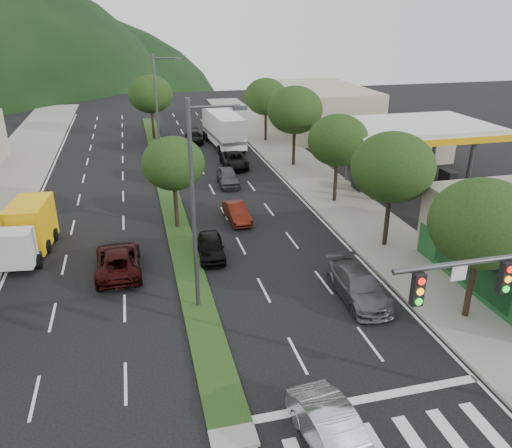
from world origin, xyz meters
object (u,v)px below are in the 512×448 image
object	(u,v)px
car_queue_c	(237,212)
streetlight_near	(197,199)
car_queue_f	(194,137)
car_queue_a	(211,247)
streetlight_mid	(159,105)
car_queue_e	(228,177)
car_queue_d	(234,160)
tree_r_a	(482,223)
tree_med_far	(151,94)
tree_r_c	(338,140)
box_truck	(29,231)
tree_med_near	(173,163)
tree_r_e	(266,97)
motorhome	(223,128)
tree_r_b	(393,167)
sedan_silver	(334,434)
tree_r_d	(295,110)
car_queue_b	(359,286)
suv_maroon	(118,260)

from	to	relation	value
car_queue_c	streetlight_near	bearing A→B (deg)	-113.16
car_queue_f	car_queue_a	bearing A→B (deg)	-94.49
streetlight_mid	car_queue_e	xyz separation A→B (m)	(4.80, -6.96, -4.89)
car_queue_a	car_queue_d	world-z (taller)	car_queue_d
streetlight_near	tree_r_a	bearing A→B (deg)	-18.73
tree_r_a	car_queue_e	distance (m)	23.49
car_queue_f	tree_med_far	bearing A→B (deg)	150.36
tree_r_c	box_truck	xyz separation A→B (m)	(-20.83, -3.48, -3.39)
tree_r_c	car_queue_c	xyz separation A→B (m)	(-7.90, -1.78, -4.14)
tree_med_near	car_queue_d	xyz separation A→B (m)	(6.57, 13.04, -3.76)
tree_med_near	tree_r_e	bearing A→B (deg)	61.39
streetlight_mid	motorhome	world-z (taller)	streetlight_mid
car_queue_a	tree_med_far	bearing A→B (deg)	97.37
tree_r_e	motorhome	distance (m)	5.77
tree_r_b	box_truck	distance (m)	21.63
box_truck	streetlight_mid	bearing A→B (deg)	-112.10
streetlight_mid	sedan_silver	distance (m)	35.19
tree_med_far	box_truck	xyz separation A→B (m)	(-8.83, -27.48, -3.65)
car_queue_c	tree_r_b	bearing A→B (deg)	-40.52
tree_r_e	car_queue_e	bearing A→B (deg)	-116.61
motorhome	car_queue_a	bearing A→B (deg)	-105.98
tree_r_d	streetlight_mid	size ratio (longest dim) A/B	0.72
car_queue_e	tree_r_c	bearing A→B (deg)	-38.48
sedan_silver	car_queue_b	distance (m)	9.81
tree_r_e	car_queue_f	size ratio (longest dim) A/B	1.58
tree_r_b	car_queue_f	world-z (taller)	tree_r_b
tree_r_d	streetlight_near	distance (m)	24.97
car_queue_a	car_queue_e	xyz separation A→B (m)	(3.51, 12.82, 0.06)
car_queue_d	car_queue_c	bearing A→B (deg)	-98.61
streetlight_near	car_queue_e	world-z (taller)	streetlight_near
tree_med_far	car_queue_e	bearing A→B (deg)	-74.42
car_queue_a	motorhome	bearing A→B (deg)	82.40
tree_r_e	box_truck	world-z (taller)	tree_r_e
tree_med_near	car_queue_f	distance (m)	24.16
car_queue_c	car_queue_a	bearing A→B (deg)	-119.79
sedan_silver	car_queue_e	xyz separation A→B (m)	(1.95, 27.78, -0.04)
car_queue_f	box_truck	xyz separation A→B (m)	(-13.07, -24.96, 0.74)
tree_med_far	car_queue_b	xyz separation A→B (m)	(7.86, -37.18, -4.29)
tree_med_near	car_queue_e	xyz separation A→B (m)	(5.01, 8.04, -3.74)
tree_r_a	suv_maroon	world-z (taller)	tree_r_a
box_truck	car_queue_f	bearing A→B (deg)	-111.01
tree_r_b	streetlight_near	xyz separation A→B (m)	(-11.79, -4.00, 0.55)
tree_r_c	sedan_silver	distance (m)	23.85
motorhome	sedan_silver	bearing A→B (deg)	-99.46
tree_med_near	streetlight_mid	distance (m)	15.05
tree_r_a	car_queue_e	size ratio (longest dim) A/B	1.64
suv_maroon	box_truck	bearing A→B (deg)	-38.32
tree_r_e	car_queue_f	distance (m)	8.98
car_queue_e	sedan_silver	bearing A→B (deg)	-91.66
tree_r_e	motorhome	bearing A→B (deg)	-171.72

